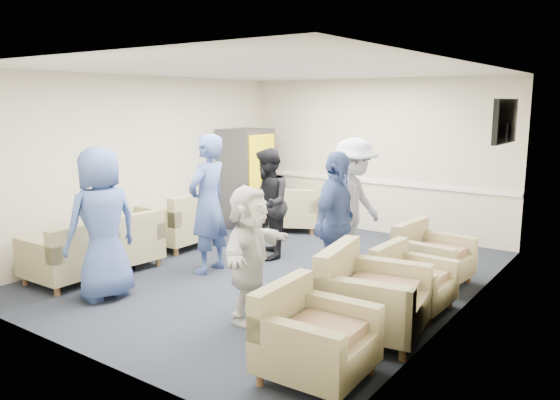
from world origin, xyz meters
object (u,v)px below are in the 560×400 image
Objects in this scene: armchair_left_near at (67,258)px; armchair_right_midnear at (368,300)px; armchair_left_mid at (125,244)px; armchair_corner at (295,212)px; person_mid_left at (208,204)px; person_back_left at (267,204)px; vending_machine at (247,178)px; armchair_right_near at (311,340)px; person_back_right at (353,204)px; armchair_right_midfar at (409,283)px; armchair_left_far at (178,224)px; person_front_right at (250,254)px; person_mid_right at (335,224)px; armchair_right_far at (430,258)px; person_front_left at (102,224)px.

armchair_left_near is 3.91m from armchair_right_midnear.
armchair_left_mid is 3.80m from armchair_right_midnear.
armchair_left_mid is 3.31m from armchair_corner.
person_mid_left is 1.15× the size of person_back_left.
person_back_left is (1.58, -1.47, -0.09)m from vending_machine.
person_back_right is (-1.18, 2.94, 0.57)m from armchair_right_near.
armchair_right_midnear is at bearing 178.93° from armchair_right_midfar.
armchair_left_far is at bearing -87.69° from vending_machine.
person_front_right is at bearing -175.73° from person_back_right.
armchair_left_near is 2.09m from armchair_left_far.
armchair_left_mid is 3.94m from armchair_right_midfar.
person_back_left reaches higher than armchair_left_near.
person_mid_left reaches higher than person_mid_right.
person_mid_left is at bearing 67.38° from armchair_right_midnear.
armchair_left_near reaches higher than armchair_corner.
person_back_left is 1.78m from person_mid_right.
vending_machine is 3.90m from person_mid_right.
armchair_right_far is 0.47× the size of person_mid_left.
person_mid_right reaches higher than person_back_left.
vending_machine is at bearing 47.18° from person_mid_right.
person_mid_right is at bearing 22.11° from armchair_right_near.
vending_machine is (-4.03, 4.14, 0.57)m from armchair_right_near.
armchair_left_far is at bearing -121.59° from person_mid_left.
armchair_left_far is 3.23m from person_front_right.
person_back_left is at bearing 40.28° from armchair_right_near.
armchair_left_mid is 0.54× the size of person_mid_right.
armchair_right_midfar is (4.02, -0.35, -0.07)m from armchair_left_far.
armchair_corner is at bearing 13.11° from person_front_right.
armchair_right_far is at bearing -84.48° from person_back_right.
person_back_left is 1.12× the size of person_front_right.
person_back_right reaches higher than armchair_right_midfar.
person_mid_left is at bearing 71.55° from armchair_corner.
person_mid_right is (3.18, -2.25, -0.04)m from vending_machine.
armchair_left_far is at bearing 87.18° from armchair_right_midfar.
person_front_left is (0.80, -0.03, 0.56)m from armchair_left_near.
armchair_left_mid is 0.50× the size of person_mid_left.
armchair_right_far is 0.78× the size of armchair_corner.
armchair_right_near is 0.48× the size of vending_machine.
armchair_left_far is at bearing 74.62° from person_mid_right.
person_mid_left is (-2.63, -1.28, 0.62)m from armchair_right_far.
person_front_left is at bearing 83.86° from armchair_right_near.
vending_machine is 0.99× the size of person_back_right.
vending_machine reaches higher than person_mid_right.
person_mid_right is at bearing 148.32° from armchair_right_far.
person_mid_right is at bearing -30.26° from person_front_right.
person_back_left reaches higher than armchair_left_far.
armchair_left_near is 1.92m from person_mid_left.
armchair_right_near is 5.35m from armchair_corner.
vending_machine is at bearing 25.04° from person_front_right.
armchair_corner is at bearing 55.12° from armchair_right_midfar.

